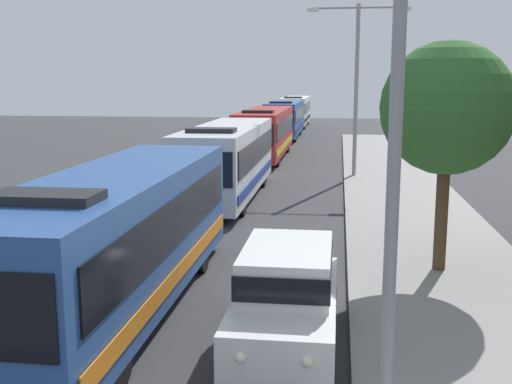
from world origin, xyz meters
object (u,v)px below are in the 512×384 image
(bus_lead, at_px, (118,236))
(bus_fourth_in_line, at_px, (285,118))
(streetlamp_mid, at_px, (357,73))
(bus_middle, at_px, (265,132))
(bus_second_in_line, at_px, (227,158))
(bus_rear, at_px, (296,110))
(roadside_tree, at_px, (447,109))
(streetlamp_near, at_px, (399,47))
(white_suv, at_px, (287,292))

(bus_lead, bearing_deg, bus_fourth_in_line, 90.00)
(streetlamp_mid, bearing_deg, bus_middle, 126.65)
(bus_second_in_line, bearing_deg, bus_middle, 90.00)
(bus_fourth_in_line, relative_size, bus_rear, 0.98)
(roadside_tree, bearing_deg, bus_second_in_line, 127.01)
(streetlamp_near, bearing_deg, streetlamp_mid, 90.00)
(bus_second_in_line, xyz_separation_m, white_suv, (3.70, -14.38, -0.66))
(bus_fourth_in_line, xyz_separation_m, streetlamp_mid, (5.40, -21.18, 3.54))
(bus_middle, relative_size, streetlamp_near, 1.38)
(bus_lead, height_order, streetlamp_near, streetlamp_near)
(roadside_tree, bearing_deg, streetlamp_mid, 96.56)
(bus_middle, height_order, roadside_tree, roadside_tree)
(bus_fourth_in_line, distance_m, white_suv, 42.00)
(white_suv, relative_size, streetlamp_mid, 0.56)
(bus_second_in_line, height_order, white_suv, bus_second_in_line)
(bus_middle, bearing_deg, streetlamp_mid, -53.35)
(bus_middle, xyz_separation_m, white_suv, (3.70, -27.91, -0.66))
(bus_second_in_line, xyz_separation_m, bus_middle, (0.00, 13.53, 0.00))
(bus_lead, distance_m, bus_fourth_in_line, 40.59)
(bus_middle, distance_m, streetlamp_mid, 9.71)
(bus_lead, distance_m, white_suv, 3.96)
(bus_second_in_line, height_order, roadside_tree, roadside_tree)
(bus_second_in_line, distance_m, roadside_tree, 12.27)
(bus_second_in_line, relative_size, streetlamp_near, 1.25)
(white_suv, height_order, roadside_tree, roadside_tree)
(bus_second_in_line, height_order, streetlamp_near, streetlamp_near)
(bus_middle, bearing_deg, roadside_tree, -72.65)
(streetlamp_mid, bearing_deg, bus_fourth_in_line, 104.30)
(bus_lead, relative_size, bus_middle, 0.90)
(bus_lead, xyz_separation_m, roadside_tree, (7.22, 3.55, 2.55))
(bus_rear, bearing_deg, white_suv, -86.16)
(bus_lead, height_order, bus_rear, same)
(bus_rear, height_order, roadside_tree, roadside_tree)
(bus_second_in_line, height_order, bus_fourth_in_line, same)
(bus_second_in_line, distance_m, streetlamp_mid, 9.00)
(bus_middle, distance_m, roadside_tree, 24.35)
(white_suv, height_order, streetlamp_mid, streetlamp_mid)
(white_suv, relative_size, roadside_tree, 0.82)
(bus_fourth_in_line, relative_size, streetlamp_mid, 1.34)
(bus_middle, bearing_deg, streetlamp_near, -79.77)
(streetlamp_mid, bearing_deg, white_suv, -94.71)
(bus_fourth_in_line, distance_m, streetlamp_mid, 22.15)
(bus_lead, relative_size, streetlamp_near, 1.24)
(bus_second_in_line, relative_size, bus_rear, 0.95)
(bus_fourth_in_line, relative_size, white_suv, 2.40)
(bus_lead, bearing_deg, white_suv, -18.57)
(bus_rear, bearing_deg, bus_lead, -90.00)
(bus_fourth_in_line, bearing_deg, streetlamp_mid, -75.70)
(bus_rear, bearing_deg, bus_fourth_in_line, -90.00)
(streetlamp_near, bearing_deg, bus_fourth_in_line, 97.02)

